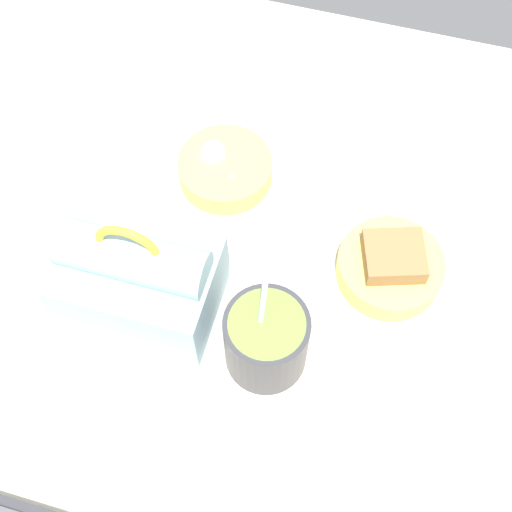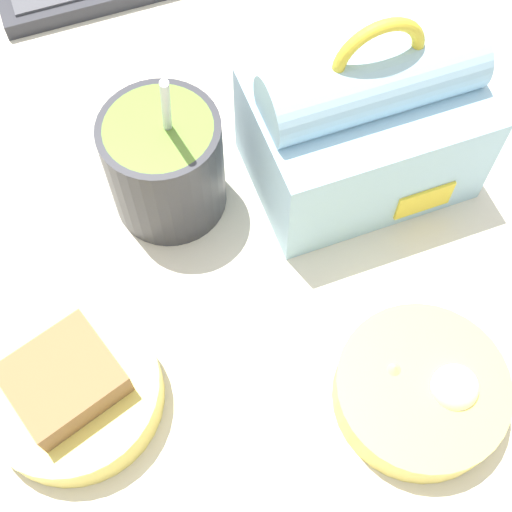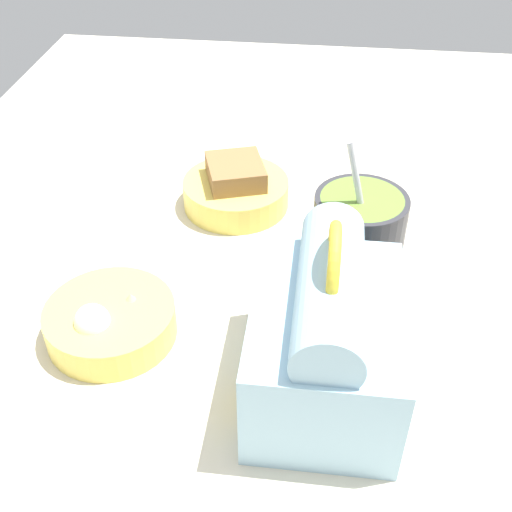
{
  "view_description": "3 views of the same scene",
  "coord_description": "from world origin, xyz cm",
  "px_view_note": "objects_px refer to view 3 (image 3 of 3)",
  "views": [
    {
      "loc": [
        -6.27,
        35.53,
        85.62
      ],
      "look_at": [
        5.24,
        -5.45,
        7.0
      ],
      "focal_mm": 50.0,
      "sensor_mm": 36.0,
      "label": 1
    },
    {
      "loc": [
        -3.81,
        -29.98,
        57.15
      ],
      "look_at": [
        5.24,
        -5.45,
        7.0
      ],
      "focal_mm": 50.0,
      "sensor_mm": 36.0,
      "label": 2
    },
    {
      "loc": [
        58.03,
        0.93,
        49.55
      ],
      "look_at": [
        5.24,
        -5.45,
        7.0
      ],
      "focal_mm": 45.0,
      "sensor_mm": 36.0,
      "label": 3
    }
  ],
  "objects_px": {
    "bento_bowl_snacks": "(111,320)",
    "soup_cup": "(358,236)",
    "bento_bowl_sandwich": "(236,189)",
    "lunch_bag": "(326,336)"
  },
  "relations": [
    {
      "from": "soup_cup",
      "to": "bento_bowl_sandwich",
      "type": "relative_size",
      "value": 1.27
    },
    {
      "from": "bento_bowl_sandwich",
      "to": "bento_bowl_snacks",
      "type": "bearing_deg",
      "value": -20.05
    },
    {
      "from": "lunch_bag",
      "to": "bento_bowl_sandwich",
      "type": "xyz_separation_m",
      "value": [
        -0.29,
        -0.12,
        -0.04
      ]
    },
    {
      "from": "lunch_bag",
      "to": "bento_bowl_snacks",
      "type": "xyz_separation_m",
      "value": [
        -0.04,
        -0.22,
        -0.05
      ]
    },
    {
      "from": "bento_bowl_sandwich",
      "to": "bento_bowl_snacks",
      "type": "height_order",
      "value": "bento_bowl_sandwich"
    },
    {
      "from": "bento_bowl_snacks",
      "to": "bento_bowl_sandwich",
      "type": "bearing_deg",
      "value": 159.95
    },
    {
      "from": "lunch_bag",
      "to": "bento_bowl_sandwich",
      "type": "relative_size",
      "value": 1.37
    },
    {
      "from": "bento_bowl_snacks",
      "to": "soup_cup",
      "type": "bearing_deg",
      "value": 117.27
    },
    {
      "from": "lunch_bag",
      "to": "soup_cup",
      "type": "distance_m",
      "value": 0.17
    },
    {
      "from": "lunch_bag",
      "to": "bento_bowl_snacks",
      "type": "distance_m",
      "value": 0.22
    }
  ]
}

